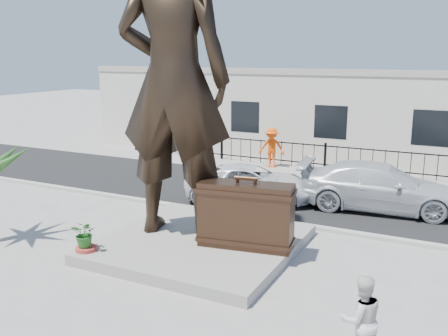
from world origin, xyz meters
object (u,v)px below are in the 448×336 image
object	(u,v)px
statue	(173,80)
car_white	(250,183)
suitcase	(246,215)
tourist	(361,319)

from	to	relation	value
statue	car_white	world-z (taller)	statue
statue	suitcase	xyz separation A→B (m)	(2.29, -0.17, -3.51)
statue	tourist	world-z (taller)	statue
tourist	car_white	size ratio (longest dim) A/B	0.34
car_white	tourist	bearing A→B (deg)	-161.94
suitcase	car_white	distance (m)	5.35
tourist	suitcase	bearing A→B (deg)	-76.46
statue	car_white	size ratio (longest dim) A/B	1.83
suitcase	tourist	distance (m)	5.11
statue	tourist	bearing A→B (deg)	136.54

